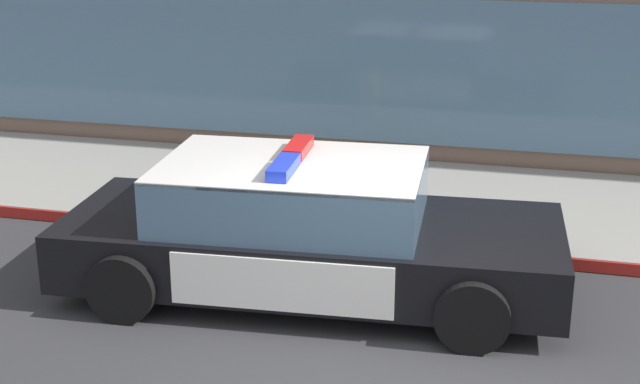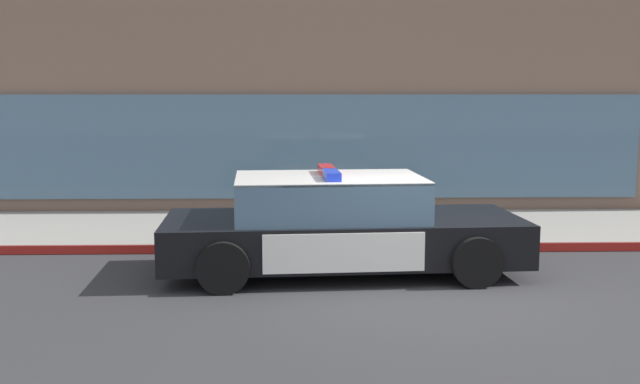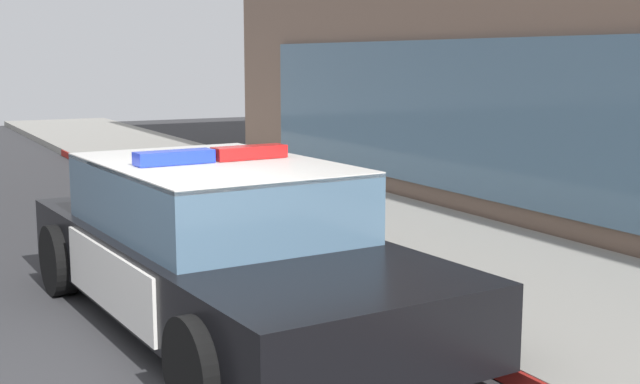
# 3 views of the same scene
# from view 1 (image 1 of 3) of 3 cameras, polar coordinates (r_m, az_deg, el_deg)

# --- Properties ---
(ground) EXTENTS (48.00, 48.00, 0.00)m
(ground) POSITION_cam_1_polar(r_m,az_deg,el_deg) (8.24, 5.26, -10.36)
(ground) COLOR #303033
(sidewalk) EXTENTS (48.00, 3.28, 0.15)m
(sidewalk) POSITION_cam_1_polar(r_m,az_deg,el_deg) (11.91, 8.37, -0.78)
(sidewalk) COLOR gray
(sidewalk) RESTS_ON ground
(curb_red_paint) EXTENTS (28.80, 0.04, 0.14)m
(curb_red_paint) POSITION_cam_1_polar(r_m,az_deg,el_deg) (10.36, 7.38, -3.73)
(curb_red_paint) COLOR maroon
(curb_red_paint) RESTS_ON ground
(police_cruiser) EXTENTS (5.11, 2.41, 1.49)m
(police_cruiser) POSITION_cam_1_polar(r_m,az_deg,el_deg) (9.22, -0.91, -2.39)
(police_cruiser) COLOR black
(police_cruiser) RESTS_ON ground
(fire_hydrant) EXTENTS (0.34, 0.39, 0.73)m
(fire_hydrant) POSITION_cam_1_polar(r_m,az_deg,el_deg) (11.13, -1.90, 0.36)
(fire_hydrant) COLOR gold
(fire_hydrant) RESTS_ON sidewalk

